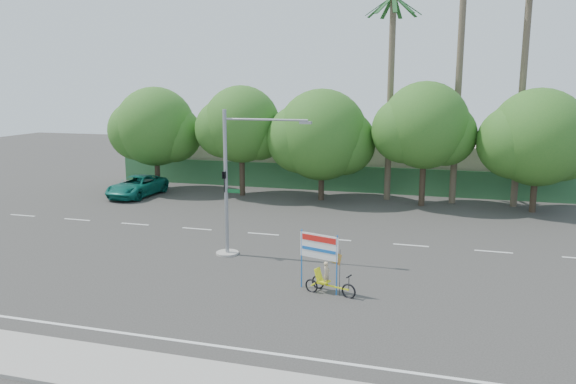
# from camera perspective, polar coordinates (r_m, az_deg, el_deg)

# --- Properties ---
(ground) EXTENTS (120.00, 120.00, 0.00)m
(ground) POSITION_cam_1_polar(r_m,az_deg,el_deg) (23.26, -4.16, -9.61)
(ground) COLOR #33302D
(ground) RESTS_ON ground
(sidewalk_near) EXTENTS (50.00, 2.40, 0.12)m
(sidewalk_near) POSITION_cam_1_polar(r_m,az_deg,el_deg) (17.04, -13.35, -17.74)
(sidewalk_near) COLOR gray
(sidewalk_near) RESTS_ON ground
(fence) EXTENTS (38.00, 0.08, 2.00)m
(fence) POSITION_cam_1_polar(r_m,az_deg,el_deg) (43.19, 5.72, 1.34)
(fence) COLOR #336B3D
(fence) RESTS_ON ground
(building_left) EXTENTS (12.00, 8.00, 4.00)m
(building_left) POSITION_cam_1_polar(r_m,az_deg,el_deg) (50.02, -4.66, 3.83)
(building_left) COLOR beige
(building_left) RESTS_ON ground
(building_right) EXTENTS (14.00, 8.00, 3.60)m
(building_right) POSITION_cam_1_polar(r_m,az_deg,el_deg) (46.84, 16.43, 2.69)
(building_right) COLOR beige
(building_right) RESTS_ON ground
(tree_far_left) EXTENTS (7.14, 6.00, 7.96)m
(tree_far_left) POSITION_cam_1_polar(r_m,az_deg,el_deg) (44.23, -13.37, 6.24)
(tree_far_left) COLOR #473828
(tree_far_left) RESTS_ON ground
(tree_left) EXTENTS (6.66, 5.60, 8.07)m
(tree_left) POSITION_cam_1_polar(r_m,az_deg,el_deg) (41.23, -4.81, 6.59)
(tree_left) COLOR #473828
(tree_left) RESTS_ON ground
(tree_center) EXTENTS (7.62, 6.40, 7.85)m
(tree_center) POSITION_cam_1_polar(r_m,az_deg,el_deg) (39.55, 3.38, 5.56)
(tree_center) COLOR #473828
(tree_center) RESTS_ON ground
(tree_right) EXTENTS (6.90, 5.80, 8.36)m
(tree_right) POSITION_cam_1_polar(r_m,az_deg,el_deg) (38.55, 13.66, 6.29)
(tree_right) COLOR #473828
(tree_right) RESTS_ON ground
(tree_far_right) EXTENTS (7.38, 6.20, 7.94)m
(tree_far_right) POSITION_cam_1_polar(r_m,az_deg,el_deg) (38.93, 23.99, 4.82)
(tree_far_right) COLOR #473828
(tree_far_right) RESTS_ON ground
(palm_tall) EXTENTS (3.73, 3.79, 17.45)m
(palm_tall) POSITION_cam_1_polar(r_m,az_deg,el_deg) (39.98, 17.13, 13.78)
(palm_tall) COLOR #70604C
(palm_tall) RESTS_ON ground
(palm_mid) EXTENTS (3.73, 3.79, 15.45)m
(palm_mid) POSITION_cam_1_polar(r_m,az_deg,el_deg) (40.16, 22.87, 11.87)
(palm_mid) COLOR #70604C
(palm_mid) RESTS_ON ground
(palm_short) EXTENTS (3.73, 3.79, 14.45)m
(palm_short) POSITION_cam_1_polar(r_m,az_deg,el_deg) (40.13, 10.43, 11.77)
(palm_short) COLOR #70604C
(palm_short) RESTS_ON ground
(traffic_signal) EXTENTS (4.72, 1.10, 7.00)m
(traffic_signal) POSITION_cam_1_polar(r_m,az_deg,el_deg) (26.81, -5.72, -0.38)
(traffic_signal) COLOR gray
(traffic_signal) RESTS_ON ground
(trike_billboard) EXTENTS (2.41, 1.02, 2.46)m
(trike_billboard) POSITION_cam_1_polar(r_m,az_deg,el_deg) (22.39, 3.68, -7.74)
(trike_billboard) COLOR black
(trike_billboard) RESTS_ON ground
(pickup_truck) EXTENTS (2.74, 5.55, 1.51)m
(pickup_truck) POSITION_cam_1_polar(r_m,az_deg,el_deg) (42.73, -15.10, 0.58)
(pickup_truck) COLOR #0E6858
(pickup_truck) RESTS_ON ground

